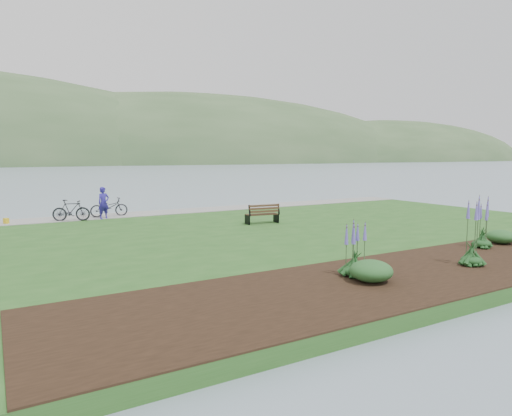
% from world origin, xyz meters
% --- Properties ---
extents(ground, '(600.00, 600.00, 0.00)m').
position_xyz_m(ground, '(0.00, 0.00, 0.00)').
color(ground, slate).
rests_on(ground, ground).
extents(lawn, '(34.00, 20.00, 0.40)m').
position_xyz_m(lawn, '(0.00, -2.00, 0.20)').
color(lawn, '#234F1B').
rests_on(lawn, ground).
extents(shoreline_path, '(34.00, 2.20, 0.03)m').
position_xyz_m(shoreline_path, '(0.00, 6.90, 0.42)').
color(shoreline_path, gray).
rests_on(shoreline_path, lawn).
extents(garden_bed, '(24.00, 4.40, 0.04)m').
position_xyz_m(garden_bed, '(3.00, -9.80, 0.42)').
color(garden_bed, black).
rests_on(garden_bed, lawn).
extents(far_hillside, '(580.00, 80.00, 38.00)m').
position_xyz_m(far_hillside, '(20.00, 170.00, 0.00)').
color(far_hillside, '#375630').
rests_on(far_hillside, ground).
extents(park_bench, '(1.66, 0.83, 0.99)m').
position_xyz_m(park_bench, '(2.30, 0.37, 0.89)').
color(park_bench, '#302012').
rests_on(park_bench, lawn).
extents(person, '(0.82, 0.67, 1.96)m').
position_xyz_m(person, '(-4.02, 5.92, 1.38)').
color(person, navy).
rests_on(person, lawn).
extents(bicycle_a, '(0.78, 2.00, 1.03)m').
position_xyz_m(bicycle_a, '(-3.58, 6.74, 0.91)').
color(bicycle_a, black).
rests_on(bicycle_a, lawn).
extents(bicycle_b, '(1.10, 1.88, 1.09)m').
position_xyz_m(bicycle_b, '(-5.61, 5.96, 0.94)').
color(bicycle_b, black).
rests_on(bicycle_b, lawn).
extents(pannier, '(0.27, 0.32, 0.29)m').
position_xyz_m(pannier, '(-8.49, 6.47, 0.54)').
color(pannier, gold).
rests_on(pannier, lawn).
extents(echium_0, '(0.62, 0.62, 2.26)m').
position_xyz_m(echium_0, '(3.28, -10.12, 1.30)').
color(echium_0, '#153B19').
rests_on(echium_0, garden_bed).
extents(echium_1, '(0.62, 0.62, 1.92)m').
position_xyz_m(echium_1, '(5.96, -8.68, 1.15)').
color(echium_1, '#153B19').
rests_on(echium_1, garden_bed).
extents(echium_4, '(0.62, 0.62, 1.74)m').
position_xyz_m(echium_4, '(-0.61, -9.28, 1.17)').
color(echium_4, '#153B19').
rests_on(echium_4, garden_bed).
extents(shrub_0, '(1.12, 1.12, 0.56)m').
position_xyz_m(shrub_0, '(-0.59, -9.90, 0.72)').
color(shrub_0, '#1E4C21').
rests_on(shrub_0, garden_bed).
extents(shrub_2, '(1.01, 1.01, 0.51)m').
position_xyz_m(shrub_2, '(7.31, -8.54, 0.69)').
color(shrub_2, '#1E4C21').
rests_on(shrub_2, garden_bed).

